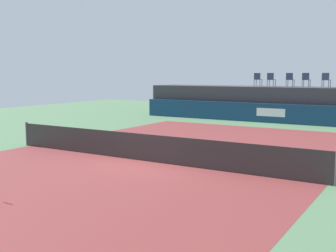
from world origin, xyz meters
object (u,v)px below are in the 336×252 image
Objects in this scene: spectator_chair_far_left at (258,79)px; spectator_chair_far_right at (326,79)px; tennis_ball at (151,141)px; spectator_chair_center at (290,79)px; net_post_near at (27,134)px; spectator_chair_right at (306,79)px; spectator_chair_left at (271,79)px.

spectator_chair_far_left is 4.40m from spectator_chair_far_right.
tennis_ball is (-4.99, -12.08, -2.66)m from spectator_chair_far_right.
spectator_chair_far_right reaches higher than tennis_ball.
net_post_near is at bearing -113.90° from spectator_chair_center.
spectator_chair_far_right is 18.07m from net_post_near.
spectator_chair_right reaches higher than net_post_near.
spectator_chair_far_right is at bearing 59.80° from net_post_near.
spectator_chair_far_left is 16.34m from net_post_near.
spectator_chair_center is 0.89× the size of net_post_near.
spectator_chair_far_left and spectator_chair_center have the same top height.
spectator_chair_right reaches higher than tennis_ball.
spectator_chair_far_left and spectator_chair_far_right have the same top height.
net_post_near is (-9.02, -15.50, -2.19)m from spectator_chair_far_right.
tennis_ball is at bearing -103.14° from spectator_chair_center.
spectator_chair_far_left is 1.00× the size of spectator_chair_left.
spectator_chair_center is 2.20m from spectator_chair_far_right.
spectator_chair_left reaches higher than net_post_near.
spectator_chair_right is 1.19m from spectator_chair_far_right.
spectator_chair_right is at bearing 72.37° from tennis_ball.
tennis_ball is at bearing -107.63° from spectator_chair_right.
spectator_chair_right is at bearing 8.65° from spectator_chair_left.
spectator_chair_left is 3.37m from spectator_chair_far_right.
spectator_chair_far_left and spectator_chair_right have the same top height.
spectator_chair_left is 12.07m from tennis_ball.
spectator_chair_right is at bearing -175.40° from spectator_chair_far_right.
spectator_chair_left is 1.00× the size of spectator_chair_far_right.
spectator_chair_far_right is at bearing 4.60° from spectator_chair_right.
spectator_chair_right is 13.06× the size of tennis_ball.
spectator_chair_center is 1.01m from spectator_chair_right.
spectator_chair_center is 16.99m from net_post_near.
spectator_chair_left and spectator_chair_right have the same top height.
spectator_chair_left and spectator_chair_center have the same top height.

